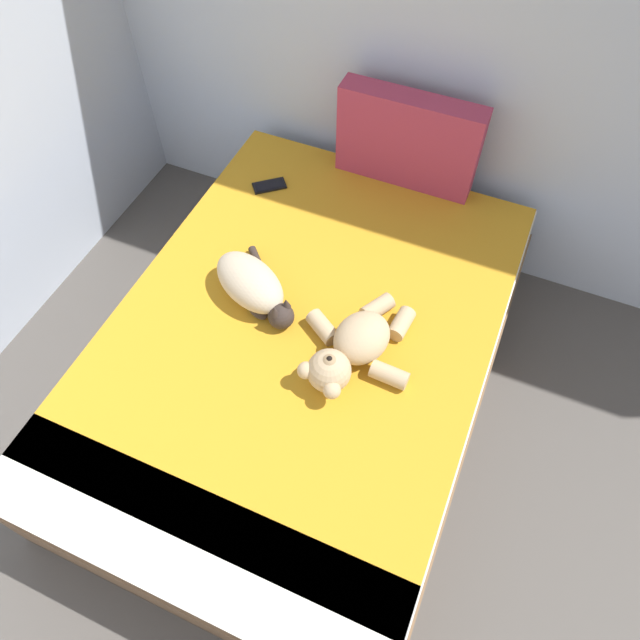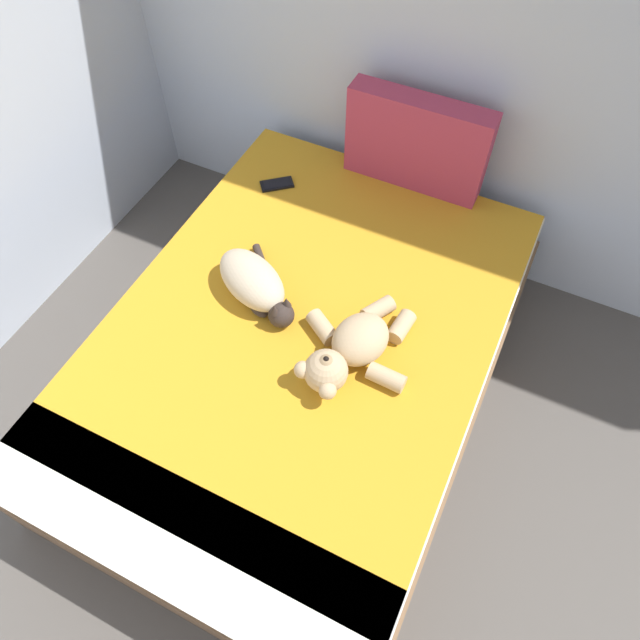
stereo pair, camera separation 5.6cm
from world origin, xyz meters
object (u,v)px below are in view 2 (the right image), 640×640
at_px(cat, 255,283).
at_px(patterned_cushion, 417,143).
at_px(teddy_bear, 351,349).
at_px(cell_phone, 277,184).
at_px(bed, 302,361).

bearing_deg(cat, patterned_cushion, 70.50).
bearing_deg(cat, teddy_bear, -13.84).
bearing_deg(cell_phone, teddy_bear, -45.93).
distance_m(teddy_bear, cell_phone, 0.98).
distance_m(bed, teddy_bear, 0.41).
height_order(patterned_cushion, cell_phone, patterned_cushion).
bearing_deg(bed, cell_phone, 124.81).
xyz_separation_m(patterned_cushion, teddy_bear, (0.14, -0.99, -0.14)).
height_order(bed, teddy_bear, teddy_bear).
bearing_deg(cell_phone, cat, -69.12).
bearing_deg(patterned_cushion, bed, -95.26).
relative_size(cat, teddy_bear, 0.80).
relative_size(cat, cell_phone, 2.60).
xyz_separation_m(patterned_cushion, cat, (-0.31, -0.88, -0.14)).
bearing_deg(bed, patterned_cushion, 84.74).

